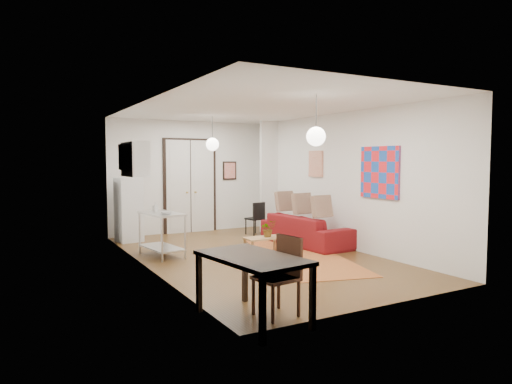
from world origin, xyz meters
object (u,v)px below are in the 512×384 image
sofa (306,230)px  fridge (129,210)px  kitchen_counter (162,228)px  dining_chair_far (272,269)px  dining_table (252,263)px  dining_chair_near (271,269)px  coffee_table (264,239)px  black_side_chair (253,215)px

sofa → fridge: size_ratio=1.54×
kitchen_counter → dining_chair_far: dining_chair_far is taller
fridge → dining_table: 5.99m
sofa → dining_table: (-3.34, -3.65, 0.35)m
dining_chair_near → sofa: bearing=132.0°
kitchen_counter → dining_table: bearing=-100.5°
coffee_table → kitchen_counter: size_ratio=0.66×
sofa → black_side_chair: (-0.31, 1.86, 0.15)m
dining_table → dining_chair_near: bearing=19.5°
dining_table → dining_chair_far: size_ratio=1.56×
fridge → dining_chair_near: (0.33, -5.87, -0.19)m
sofa → kitchen_counter: 3.19m
dining_chair_near → black_side_chair: 6.03m
kitchen_counter → black_side_chair: bearing=19.1°
kitchen_counter → dining_chair_far: (0.15, -3.95, 0.01)m
kitchen_counter → dining_chair_far: 3.96m
kitchen_counter → black_side_chair: (2.85, 1.46, -0.07)m
fridge → black_side_chair: (3.02, -0.48, -0.26)m
coffee_table → dining_chair_near: size_ratio=0.82×
dining_chair_far → black_side_chair: size_ratio=1.16×
dining_chair_near → dining_chair_far: 0.02m
sofa → dining_table: bearing=133.6°
coffee_table → kitchen_counter: bearing=156.2°
coffee_table → dining_chair_far: (-1.69, -3.14, 0.26)m
sofa → dining_table: dining_table is taller
kitchen_counter → black_side_chair: 3.20m
dining_chair_near → dining_chair_far: (0.00, -0.02, 0.00)m
sofa → dining_chair_near: 4.65m
sofa → dining_chair_near: size_ratio=2.39×
fridge → dining_table: size_ratio=1.00×
sofa → kitchen_counter: size_ratio=1.92×
dining_table → coffee_table: bearing=58.0°
fridge → dining_chair_near: 5.88m
dining_chair_far → black_side_chair: bearing=145.9°
fridge → dining_chair_far: bearing=-94.8°
sofa → coffee_table: (-1.31, -0.42, -0.04)m
dining_table → dining_chair_far: (0.33, 0.10, -0.13)m
dining_table → dining_chair_near: 0.37m
kitchen_counter → dining_chair_near: bearing=-95.8°
dining_table → dining_chair_far: 0.37m
coffee_table → fridge: bearing=126.3°
fridge → dining_chair_far: 5.90m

